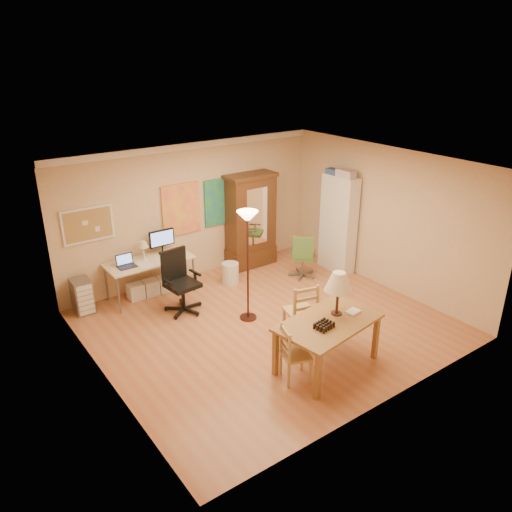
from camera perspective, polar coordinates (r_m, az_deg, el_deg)
floor at (r=8.52m, az=1.36°, el=-7.79°), size 5.50×5.50×0.00m
crown_molding at (r=9.57m, az=-7.60°, el=12.38°), size 5.50×0.08×0.12m
corkboard at (r=9.10m, az=-18.65°, el=3.41°), size 0.90×0.04×0.62m
art_panel_left at (r=9.75m, az=-8.56°, el=5.30°), size 0.80×0.04×1.00m
art_panel_right at (r=10.17m, az=-4.05°, el=6.24°), size 0.75×0.04×0.95m
dining_table at (r=7.19m, az=8.70°, el=-6.09°), size 1.62×1.12×1.41m
ladder_chair_back at (r=7.98m, az=5.18°, el=-6.45°), size 0.54×0.52×0.97m
ladder_chair_left at (r=7.06m, az=4.36°, el=-11.24°), size 0.48×0.49×0.84m
torchiere_lamp at (r=8.04m, az=-0.97°, el=2.54°), size 0.35×0.35×1.94m
computer_desk at (r=9.50m, az=-11.90°, el=-1.95°), size 1.58×0.69×1.20m
office_chair_black at (r=8.90m, az=-8.47°, el=-4.46°), size 0.69×0.69×1.12m
office_chair_green at (r=10.15m, az=5.33°, el=-1.09°), size 0.59×0.59×0.92m
drawer_cart at (r=9.26m, az=-19.23°, el=-4.33°), size 0.31×0.38×0.63m
armoire at (r=10.47m, az=-0.61°, el=3.39°), size 1.08×0.51×1.98m
bookshelf at (r=10.34m, az=9.38°, el=3.61°), size 0.30×0.80×2.00m
wastebin at (r=9.87m, az=-2.95°, el=-1.97°), size 0.34×0.34×0.42m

